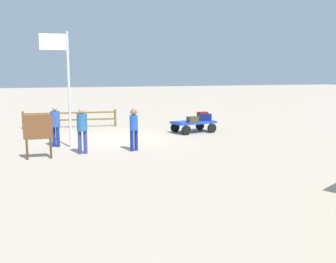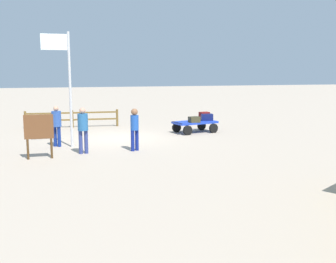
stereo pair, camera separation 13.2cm
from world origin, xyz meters
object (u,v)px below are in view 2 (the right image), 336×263
worker_trailing (57,123)px  flagpole (66,77)px  suitcase_dark (207,117)px  suitcase_grey (194,120)px  worker_supervisor (83,126)px  suitcase_maroon (204,116)px  luggage_cart (195,124)px  signboard (39,130)px  worker_lead (135,126)px

worker_trailing → flagpole: flagpole is taller
suitcase_dark → suitcase_grey: bearing=30.9°
worker_trailing → worker_supervisor: 1.95m
suitcase_maroon → suitcase_grey: bearing=44.5°
luggage_cart → signboard: signboard is taller
suitcase_maroon → flagpole: (6.90, 2.69, 2.04)m
worker_lead → worker_trailing: worker_trailing is taller
suitcase_dark → flagpole: size_ratio=0.14×
worker_lead → flagpole: 3.37m
suitcase_grey → suitcase_dark: bearing=-149.1°
suitcase_grey → worker_supervisor: (5.55, 3.28, 0.32)m
luggage_cart → flagpole: flagpole is taller
luggage_cart → worker_lead: 5.29m
worker_lead → worker_supervisor: (1.93, -0.01, 0.08)m
luggage_cart → worker_trailing: size_ratio=1.40×
suitcase_dark → worker_lead: size_ratio=0.39×
luggage_cart → signboard: (7.23, 4.13, 0.58)m
flagpole → signboard: flagpole is taller
luggage_cart → worker_lead: bearing=44.0°
suitcase_dark → signboard: 9.04m
suitcase_maroon → flagpole: flagpole is taller
worker_trailing → flagpole: bearing=144.3°
suitcase_grey → worker_trailing: (6.46, 1.56, 0.28)m
signboard → worker_lead: bearing=-172.3°
luggage_cart → worker_supervisor: bearing=32.6°
worker_supervisor → signboard: (1.53, 0.48, -0.01)m
suitcase_maroon → worker_lead: bearing=42.7°
worker_trailing → worker_supervisor: bearing=117.8°
luggage_cart → suitcase_dark: bearing=-167.8°
suitcase_dark → suitcase_grey: 1.02m
suitcase_dark → flagpole: (6.92, 2.38, 2.07)m
suitcase_grey → worker_lead: worker_lead is taller
suitcase_dark → worker_trailing: size_ratio=0.39×
suitcase_maroon → worker_lead: 6.09m
suitcase_grey → worker_trailing: worker_trailing is taller
luggage_cart → suitcase_maroon: suitcase_maroon is taller
flagpole → signboard: 2.81m
worker_lead → signboard: (3.45, 0.47, 0.07)m
luggage_cart → signboard: size_ratio=1.48×
worker_lead → signboard: size_ratio=1.05×
worker_trailing → worker_supervisor: (-0.91, 1.72, 0.04)m
suitcase_dark → signboard: (7.95, 4.28, 0.28)m
worker_lead → worker_trailing: size_ratio=0.99×
worker_trailing → flagpole: (-0.41, 0.30, 1.82)m
suitcase_dark → worker_lead: 5.90m
suitcase_dark → flagpole: 7.60m
worker_supervisor → signboard: worker_supervisor is taller
worker_trailing → suitcase_dark: bearing=-164.2°
worker_supervisor → signboard: 1.60m
suitcase_grey → flagpole: bearing=17.0°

